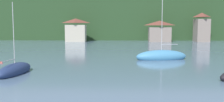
# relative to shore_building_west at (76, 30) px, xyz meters

# --- Properties ---
(wooded_hillside) EXTENTS (352.00, 56.85, 42.21)m
(wooded_hillside) POSITION_rel_shore_building_west_xyz_m (13.09, 38.79, 3.60)
(wooded_hillside) COLOR #264223
(wooded_hillside) RESTS_ON ground_plane
(shore_building_west) EXTENTS (6.72, 4.37, 7.53)m
(shore_building_west) POSITION_rel_shore_building_west_xyz_m (0.00, 0.00, 0.00)
(shore_building_west) COLOR #BCB29E
(shore_building_west) RESTS_ON ground_plane
(shore_building_westcentral) EXTENTS (7.31, 4.49, 6.81)m
(shore_building_westcentral) POSITION_rel_shore_building_west_xyz_m (27.29, 0.05, -0.34)
(shore_building_westcentral) COLOR gray
(shore_building_westcentral) RESTS_ON ground_plane
(shore_building_central) EXTENTS (4.27, 5.77, 9.36)m
(shore_building_central) POSITION_rel_shore_building_west_xyz_m (40.94, 0.67, 0.89)
(shore_building_central) COLOR gray
(shore_building_central) RESTS_ON ground_plane
(sailboat_mid_0) EXTENTS (2.67, 6.81, 8.44)m
(sailboat_mid_0) POSITION_rel_shore_building_west_xyz_m (2.62, -56.15, -3.27)
(sailboat_mid_0) COLOR navy
(sailboat_mid_0) RESTS_ON ground_plane
(sailboat_far_6) EXTENTS (8.56, 4.15, 12.83)m
(sailboat_far_6) POSITION_rel_shore_building_west_xyz_m (21.03, -43.52, -3.16)
(sailboat_far_6) COLOR teal
(sailboat_far_6) RESTS_ON ground_plane
(mooring_buoy_mid) EXTENTS (0.40, 0.40, 0.40)m
(mooring_buoy_mid) POSITION_rel_shore_building_west_xyz_m (-2.69, -48.03, -3.65)
(mooring_buoy_mid) COLOR red
(mooring_buoy_mid) RESTS_ON ground_plane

